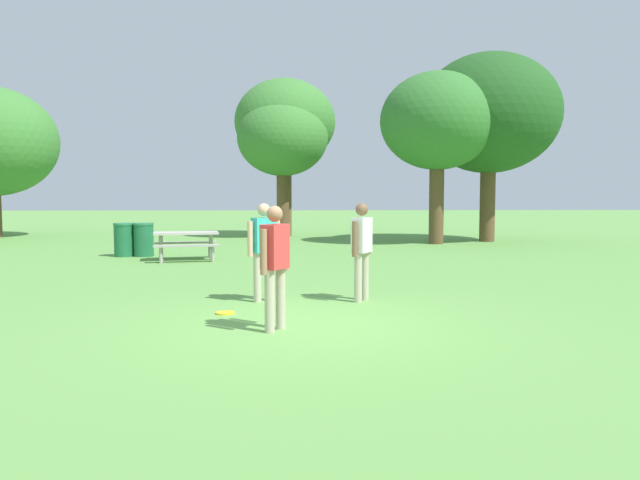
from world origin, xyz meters
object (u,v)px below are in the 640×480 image
(person_catcher, at_px, (275,259))
(tree_back_right, at_px, (489,114))
(person_thrower, at_px, (362,245))
(trash_can_further_along, at_px, (124,240))
(tree_far_right, at_px, (283,138))
(frisbee, at_px, (225,313))
(picnic_table_near, at_px, (186,240))
(tree_slender_mid, at_px, (285,123))
(trash_can_beside_table, at_px, (144,240))
(tree_back_left, at_px, (438,122))
(person_bystander, at_px, (264,245))

(person_catcher, bearing_deg, tree_back_right, 63.86)
(person_thrower, height_order, trash_can_further_along, person_thrower)
(tree_far_right, bearing_deg, frisbee, -91.68)
(picnic_table_near, bearing_deg, tree_back_right, 32.00)
(trash_can_further_along, relative_size, tree_back_right, 0.14)
(person_catcher, height_order, tree_slender_mid, tree_slender_mid)
(person_thrower, height_order, trash_can_beside_table, person_thrower)
(frisbee, distance_m, tree_back_right, 16.87)
(trash_can_further_along, bearing_deg, person_thrower, -51.86)
(tree_back_left, bearing_deg, tree_back_right, 25.30)
(trash_can_beside_table, bearing_deg, tree_slender_mid, 65.24)
(person_bystander, xyz_separation_m, tree_back_right, (7.69, 12.88, 3.82))
(trash_can_beside_table, relative_size, trash_can_further_along, 1.00)
(person_thrower, relative_size, tree_back_left, 0.27)
(frisbee, relative_size, trash_can_beside_table, 0.31)
(tree_far_right, xyz_separation_m, tree_back_left, (5.58, -3.55, 0.28))
(picnic_table_near, height_order, trash_can_beside_table, trash_can_beside_table)
(person_thrower, height_order, tree_back_left, tree_back_left)
(person_bystander, xyz_separation_m, picnic_table_near, (-2.45, 6.54, -0.38))
(person_catcher, xyz_separation_m, tree_far_right, (-0.31, 17.66, 3.11))
(frisbee, distance_m, tree_far_right, 16.96)
(picnic_table_near, distance_m, tree_slender_mid, 10.79)
(picnic_table_near, xyz_separation_m, tree_far_right, (2.40, 8.86, 3.49))
(frisbee, distance_m, picnic_table_near, 7.86)
(picnic_table_near, distance_m, tree_back_right, 12.67)
(frisbee, bearing_deg, tree_back_left, 64.86)
(person_thrower, bearing_deg, person_bystander, 179.01)
(person_thrower, xyz_separation_m, tree_slender_mid, (-1.58, 16.19, 3.81))
(person_catcher, xyz_separation_m, tree_back_left, (5.27, 14.12, 3.40))
(person_thrower, height_order, person_catcher, same)
(trash_can_further_along, height_order, tree_back_right, tree_back_right)
(person_thrower, xyz_separation_m, tree_back_right, (6.07, 12.91, 3.82))
(trash_can_further_along, height_order, tree_far_right, tree_far_right)
(person_thrower, bearing_deg, trash_can_further_along, 128.14)
(person_thrower, distance_m, tree_far_right, 15.83)
(tree_far_right, relative_size, tree_back_left, 0.93)
(person_thrower, bearing_deg, trash_can_beside_table, 125.46)
(person_thrower, height_order, picnic_table_near, person_thrower)
(frisbee, bearing_deg, trash_can_further_along, 114.01)
(tree_far_right, bearing_deg, person_bystander, -89.82)
(picnic_table_near, relative_size, tree_far_right, 0.34)
(person_catcher, bearing_deg, trash_can_further_along, 115.26)
(picnic_table_near, bearing_deg, trash_can_beside_table, 141.16)
(person_thrower, distance_m, frisbee, 2.57)
(person_thrower, height_order, frisbee, person_thrower)
(trash_can_beside_table, distance_m, tree_slender_mid, 10.27)
(person_bystander, distance_m, picnic_table_near, 7.00)
(trash_can_further_along, xyz_separation_m, tree_back_left, (9.96, 4.18, 3.86))
(trash_can_further_along, bearing_deg, person_catcher, -64.74)
(person_bystander, relative_size, tree_far_right, 0.29)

